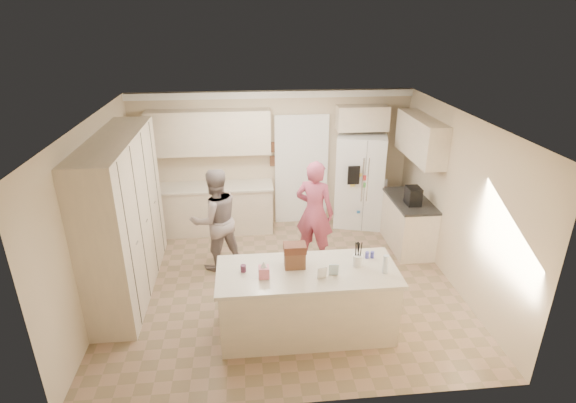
{
  "coord_description": "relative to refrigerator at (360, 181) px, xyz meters",
  "views": [
    {
      "loc": [
        -0.53,
        -5.88,
        3.93
      ],
      "look_at": [
        0.1,
        0.35,
        1.25
      ],
      "focal_mm": 28.0,
      "sensor_mm": 36.0,
      "label": 1
    }
  ],
  "objects": [
    {
      "name": "greeting_card_a",
      "position": [
        -1.31,
        -3.35,
        0.11
      ],
      "size": [
        0.12,
        0.06,
        0.16
      ],
      "primitive_type": "cube",
      "rotation": [
        0.15,
        0.0,
        0.2
      ],
      "color": "white",
      "rests_on": "island_top"
    },
    {
      "name": "fridge_dispenser",
      "position": [
        -0.22,
        -0.36,
        0.25
      ],
      "size": [
        0.22,
        0.03,
        0.35
      ],
      "primitive_type": "cube",
      "color": "black",
      "rests_on": "refrigerator"
    },
    {
      "name": "doorway_opening",
      "position": [
        -1.11,
        0.23,
        0.15
      ],
      "size": [
        0.9,
        0.06,
        2.1
      ],
      "primitive_type": "cube",
      "color": "black",
      "rests_on": "floor"
    },
    {
      "name": "doorway_casing",
      "position": [
        -1.11,
        0.2,
        0.15
      ],
      "size": [
        1.02,
        0.03,
        2.22
      ],
      "primitive_type": "cube",
      "color": "white",
      "rests_on": "floor"
    },
    {
      "name": "dollhouse_body",
      "position": [
        -1.61,
        -3.05,
        0.14
      ],
      "size": [
        0.26,
        0.18,
        0.22
      ],
      "primitive_type": "cube",
      "color": "brown",
      "rests_on": "island_top"
    },
    {
      "name": "back_upper_cab",
      "position": [
        -2.81,
        0.08,
        1.0
      ],
      "size": [
        2.2,
        0.35,
        0.8
      ],
      "primitive_type": "cube",
      "color": "beige",
      "rests_on": "wall_back"
    },
    {
      "name": "refrigerator",
      "position": [
        0.0,
        0.0,
        0.0
      ],
      "size": [
        1.06,
        0.92,
        1.8
      ],
      "primitive_type": "cube",
      "rotation": [
        0.0,
        0.0,
        -0.27
      ],
      "color": "white",
      "rests_on": "floor"
    },
    {
      "name": "jam_jar",
      "position": [
        -2.26,
        -3.1,
        0.07
      ],
      "size": [
        0.07,
        0.07,
        0.09
      ],
      "primitive_type": "cylinder",
      "color": "#59263F",
      "rests_on": "island_top"
    },
    {
      "name": "fridge_seam",
      "position": [
        -0.0,
        -0.35,
        0.0
      ],
      "size": [
        0.02,
        0.02,
        1.78
      ],
      "primitive_type": "cube",
      "color": "gray",
      "rests_on": "refrigerator"
    },
    {
      "name": "back_countertop",
      "position": [
        -2.81,
        -0.06,
        0.0
      ],
      "size": [
        2.24,
        0.63,
        0.04
      ],
      "primitive_type": "cube",
      "color": "beige",
      "rests_on": "back_base_cab"
    },
    {
      "name": "right_upper_cab",
      "position": [
        0.76,
        -0.85,
        1.05
      ],
      "size": [
        0.35,
        1.5,
        0.7
      ],
      "primitive_type": "cube",
      "color": "beige",
      "rests_on": "wall_right"
    },
    {
      "name": "shaker_salt",
      "position": [
        -0.64,
        -2.93,
        0.07
      ],
      "size": [
        0.05,
        0.05,
        0.09
      ],
      "primitive_type": "cylinder",
      "color": "#4343A8",
      "rests_on": "island_top"
    },
    {
      "name": "tissue_box",
      "position": [
        -2.01,
        -3.25,
        0.1
      ],
      "size": [
        0.13,
        0.13,
        0.14
      ],
      "primitive_type": "cube",
      "color": "pink",
      "rests_on": "island_top"
    },
    {
      "name": "water_bottle",
      "position": [
        -0.51,
        -3.3,
        0.14
      ],
      "size": [
        0.07,
        0.07,
        0.24
      ],
      "primitive_type": "cylinder",
      "color": "silver",
      "rests_on": "island_top"
    },
    {
      "name": "right_base_cab",
      "position": [
        0.64,
        -1.05,
        -0.46
      ],
      "size": [
        0.6,
        1.2,
        0.88
      ],
      "primitive_type": "cube",
      "color": "beige",
      "rests_on": "floor"
    },
    {
      "name": "wall_right",
      "position": [
        0.95,
        -2.05,
        0.4
      ],
      "size": [
        0.02,
        4.6,
        2.6
      ],
      "primitive_type": "cube",
      "color": "beige",
      "rests_on": "ground"
    },
    {
      "name": "wall_left",
      "position": [
        -4.27,
        -2.05,
        0.4
      ],
      "size": [
        0.02,
        4.6,
        2.6
      ],
      "primitive_type": "cube",
      "color": "beige",
      "rests_on": "ground"
    },
    {
      "name": "island_top",
      "position": [
        -1.46,
        -3.15,
        0.0
      ],
      "size": [
        2.28,
        0.96,
        0.05
      ],
      "primitive_type": "cube",
      "color": "beige",
      "rests_on": "island_base"
    },
    {
      "name": "dollhouse_roof",
      "position": [
        -1.61,
        -3.05,
        0.3
      ],
      "size": [
        0.28,
        0.2,
        0.1
      ],
      "primitive_type": "cube",
      "color": "#592D1E",
      "rests_on": "dollhouse_body"
    },
    {
      "name": "wall_frame_lower",
      "position": [
        -1.64,
        0.22,
        0.38
      ],
      "size": [
        0.15,
        0.02,
        0.2
      ],
      "primitive_type": "cube",
      "color": "brown",
      "rests_on": "wall_back"
    },
    {
      "name": "over_fridge_cab",
      "position": [
        -0.01,
        0.08,
        1.2
      ],
      "size": [
        0.95,
        0.35,
        0.45
      ],
      "primitive_type": "cube",
      "color": "beige",
      "rests_on": "wall_back"
    },
    {
      "name": "right_countertop",
      "position": [
        0.63,
        -1.05,
        0.0
      ],
      "size": [
        0.63,
        1.24,
        0.04
      ],
      "primitive_type": "cube",
      "color": "#2D2B28",
      "rests_on": "right_base_cab"
    },
    {
      "name": "utensil_crock",
      "position": [
        -0.81,
        -3.1,
        0.1
      ],
      "size": [
        0.13,
        0.13,
        0.15
      ],
      "primitive_type": "cylinder",
      "color": "white",
      "rests_on": "island_top"
    },
    {
      "name": "tissue_plume",
      "position": [
        -2.01,
        -3.25,
        0.2
      ],
      "size": [
        0.08,
        0.08,
        0.08
      ],
      "primitive_type": "cone",
      "color": "white",
      "rests_on": "tissue_box"
    },
    {
      "name": "coffee_maker",
      "position": [
        0.59,
        -1.25,
        0.17
      ],
      "size": [
        0.22,
        0.28,
        0.3
      ],
      "primitive_type": "cube",
      "color": "black",
      "rests_on": "right_countertop"
    },
    {
      "name": "fridge_handle_r",
      "position": [
        0.05,
        -0.37,
        0.15
      ],
      "size": [
        0.02,
        0.02,
        0.85
      ],
      "primitive_type": "cylinder",
      "color": "silver",
      "rests_on": "refrigerator"
    },
    {
      "name": "wall_back",
      "position": [
        -1.66,
        0.26,
        0.4
      ],
      "size": [
        5.2,
        0.02,
        2.6
      ],
      "primitive_type": "cube",
      "color": "beige",
      "rests_on": "ground"
    },
    {
      "name": "fridge_handle_l",
      "position": [
        -0.05,
        -0.37,
        0.15
      ],
      "size": [
        0.02,
        0.02,
        0.85
      ],
      "primitive_type": "cylinder",
      "color": "silver",
      "rests_on": "refrigerator"
    },
    {
      "name": "wall_front",
      "position": [
        -1.66,
        -4.36,
        0.4
      ],
      "size": [
        5.2,
        0.02,
        2.6
      ],
      "primitive_type": "cube",
      "color": "beige",
      "rests_on": "ground"
    },
    {
      "name": "shaker_pepper",
      "position": [
        -0.57,
        -2.93,
        0.07
      ],
      "size": [
        0.05,
        0.05,
        0.09
      ],
      "primitive_type": "cylinder",
      "color": "#4343A8",
      "rests_on": "island_top"
    },
    {
      "name": "ceiling",
      "position": [
        -1.66,
        -2.05,
        1.71
      ],
      "size": [
        5.2,
        4.6,
        0.02
      ],
      "primitive_type": "cube",
      "color": "white",
      "rests_on": "wall_back"
    },
    {
      "name": "fridge_magnets",
      "position": [
        -0.0,
        -0.36,
        0.0
      ],
      "size": [
        0.76,
        0.02,
        1.44
      ],
      "primitive_type": null,
      "color": "tan",
      "rests_on": "refrigerator"
    },
    {
      "name": "greeting_card_b",
      "position": [
        -1.16,
        -3.3,
        0.11
      ],
      "size": [
        0.12,
        0.05,
        0.16
      ],
      "primitive_type": "cube",
      "rotation": [
        0.15,
        0.0,
        -0.1
      ],
      "color": "silver",
      "rests_on": "island_top"
    },
    {
      "name": "back_base_cab",
      "position": [
        -2.81,
        -0.05,
        -0.46
      ],
      "size": [
        2.2,
        0.6,
        0.88
      ],
      "primitive_type": "cube",
      "color": "beige",
      "rests_on": "floor"
    },
    {
      "name": "wall_frame_upper",
      "position": [
        -1.64,
        0.22,
        0.65
      ],
      "size": [
        0.15,
        0.02,
        0.2
      ],
      "primitive_type": "cube",
      "color": "brown",
      "rests_on": "wall_back"
    },
    {
      "name": "teen_boy",
      "position": [
        -2.69,
        -1.39,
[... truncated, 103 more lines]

